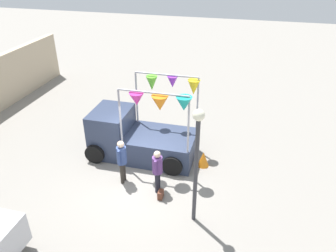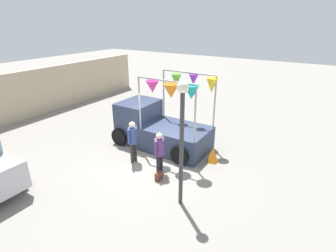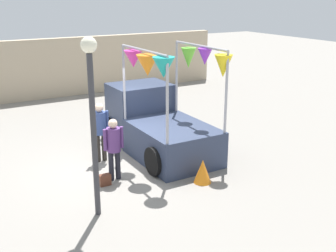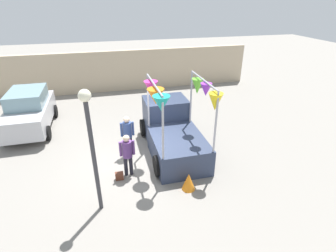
{
  "view_description": "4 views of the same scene",
  "coord_description": "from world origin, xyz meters",
  "px_view_note": "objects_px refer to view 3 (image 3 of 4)",
  "views": [
    {
      "loc": [
        -8.72,
        -3.31,
        7.37
      ],
      "look_at": [
        1.39,
        -0.69,
        1.57
      ],
      "focal_mm": 35.0,
      "sensor_mm": 36.0,
      "label": 1
    },
    {
      "loc": [
        -7.02,
        -5.34,
        5.17
      ],
      "look_at": [
        1.15,
        -0.18,
        1.19
      ],
      "focal_mm": 28.0,
      "sensor_mm": 36.0,
      "label": 2
    },
    {
      "loc": [
        -4.09,
        -9.87,
        4.53
      ],
      "look_at": [
        1.28,
        -0.63,
        1.11
      ],
      "focal_mm": 45.0,
      "sensor_mm": 36.0,
      "label": 3
    },
    {
      "loc": [
        -0.89,
        -8.47,
        5.74
      ],
      "look_at": [
        1.27,
        -0.02,
        1.36
      ],
      "focal_mm": 28.0,
      "sensor_mm": 36.0,
      "label": 4
    }
  ],
  "objects_px": {
    "person_customer": "(114,144)",
    "handbag": "(105,180)",
    "street_lamp": "(92,103)",
    "vendor_truck": "(155,120)",
    "folded_kite_bundle_tangerine": "(203,171)",
    "person_vendor": "(100,127)"
  },
  "relations": [
    {
      "from": "folded_kite_bundle_tangerine",
      "to": "person_vendor",
      "type": "bearing_deg",
      "value": 122.51
    },
    {
      "from": "person_vendor",
      "to": "handbag",
      "type": "height_order",
      "value": "person_vendor"
    },
    {
      "from": "vendor_truck",
      "to": "folded_kite_bundle_tangerine",
      "type": "relative_size",
      "value": 6.85
    },
    {
      "from": "person_vendor",
      "to": "handbag",
      "type": "xyz_separation_m",
      "value": [
        -0.51,
        -1.51,
        -0.87
      ]
    },
    {
      "from": "person_customer",
      "to": "handbag",
      "type": "bearing_deg",
      "value": -150.26
    },
    {
      "from": "handbag",
      "to": "street_lamp",
      "type": "distance_m",
      "value": 2.7
    },
    {
      "from": "vendor_truck",
      "to": "person_customer",
      "type": "distance_m",
      "value": 2.4
    },
    {
      "from": "person_customer",
      "to": "street_lamp",
      "type": "height_order",
      "value": "street_lamp"
    },
    {
      "from": "folded_kite_bundle_tangerine",
      "to": "handbag",
      "type": "bearing_deg",
      "value": 153.59
    },
    {
      "from": "folded_kite_bundle_tangerine",
      "to": "vendor_truck",
      "type": "bearing_deg",
      "value": 87.2
    },
    {
      "from": "handbag",
      "to": "street_lamp",
      "type": "relative_size",
      "value": 0.07
    },
    {
      "from": "handbag",
      "to": "person_customer",
      "type": "bearing_deg",
      "value": 29.74
    },
    {
      "from": "person_vendor",
      "to": "vendor_truck",
      "type": "bearing_deg",
      "value": 3.69
    },
    {
      "from": "vendor_truck",
      "to": "person_vendor",
      "type": "xyz_separation_m",
      "value": [
        -1.78,
        -0.11,
        0.11
      ]
    },
    {
      "from": "street_lamp",
      "to": "person_customer",
      "type": "bearing_deg",
      "value": 54.89
    },
    {
      "from": "person_vendor",
      "to": "street_lamp",
      "type": "distance_m",
      "value": 3.31
    },
    {
      "from": "person_customer",
      "to": "folded_kite_bundle_tangerine",
      "type": "bearing_deg",
      "value": -35.14
    },
    {
      "from": "vendor_truck",
      "to": "person_vendor",
      "type": "bearing_deg",
      "value": -176.31
    },
    {
      "from": "vendor_truck",
      "to": "folded_kite_bundle_tangerine",
      "type": "distance_m",
      "value": 2.76
    },
    {
      "from": "person_vendor",
      "to": "street_lamp",
      "type": "bearing_deg",
      "value": -113.01
    },
    {
      "from": "vendor_truck",
      "to": "street_lamp",
      "type": "bearing_deg",
      "value": -135.83
    },
    {
      "from": "person_customer",
      "to": "handbag",
      "type": "xyz_separation_m",
      "value": [
        -0.35,
        -0.2,
        -0.81
      ]
    }
  ]
}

